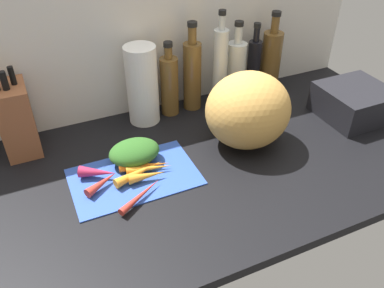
% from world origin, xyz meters
% --- Properties ---
extents(ground_plane, '(1.70, 0.80, 0.03)m').
position_xyz_m(ground_plane, '(0.00, 0.00, -0.01)').
color(ground_plane, black).
extents(wall_back, '(1.70, 0.03, 0.60)m').
position_xyz_m(wall_back, '(0.00, 0.39, 0.30)').
color(wall_back, silver).
rests_on(wall_back, ground_plane).
extents(cutting_board, '(0.36, 0.23, 0.01)m').
position_xyz_m(cutting_board, '(-0.16, 0.01, 0.00)').
color(cutting_board, '#2D51B7').
rests_on(cutting_board, ground_plane).
extents(carrot_0, '(0.14, 0.05, 0.03)m').
position_xyz_m(carrot_0, '(-0.11, 0.01, 0.02)').
color(carrot_0, orange).
rests_on(carrot_0, cutting_board).
extents(carrot_1, '(0.11, 0.04, 0.03)m').
position_xyz_m(carrot_1, '(-0.13, -0.02, 0.02)').
color(carrot_1, orange).
rests_on(carrot_1, cutting_board).
extents(carrot_2, '(0.11, 0.08, 0.03)m').
position_xyz_m(carrot_2, '(-0.26, 0.00, 0.02)').
color(carrot_2, red).
rests_on(carrot_2, cutting_board).
extents(carrot_3, '(0.15, 0.06, 0.03)m').
position_xyz_m(carrot_3, '(-0.12, 0.02, 0.02)').
color(carrot_3, orange).
rests_on(carrot_3, cutting_board).
extents(carrot_4, '(0.15, 0.10, 0.02)m').
position_xyz_m(carrot_4, '(-0.17, -0.09, 0.02)').
color(carrot_4, red).
rests_on(carrot_4, cutting_board).
extents(carrot_5, '(0.11, 0.08, 0.04)m').
position_xyz_m(carrot_5, '(-0.26, 0.05, 0.03)').
color(carrot_5, '#B2264C').
rests_on(carrot_5, cutting_board).
extents(carrot_6, '(0.16, 0.07, 0.03)m').
position_xyz_m(carrot_6, '(-0.15, -0.00, 0.02)').
color(carrot_6, orange).
rests_on(carrot_6, cutting_board).
extents(carrot_greens_pile, '(0.15, 0.12, 0.07)m').
position_xyz_m(carrot_greens_pile, '(-0.13, 0.07, 0.04)').
color(carrot_greens_pile, '#2D6023').
rests_on(carrot_greens_pile, cutting_board).
extents(winter_squash, '(0.27, 0.25, 0.24)m').
position_xyz_m(winter_squash, '(0.23, 0.03, 0.12)').
color(winter_squash, gold).
rests_on(winter_squash, ground_plane).
extents(knife_block, '(0.10, 0.14, 0.28)m').
position_xyz_m(knife_block, '(-0.44, 0.29, 0.11)').
color(knife_block, brown).
rests_on(knife_block, ground_plane).
extents(paper_towel_roll, '(0.11, 0.11, 0.27)m').
position_xyz_m(paper_towel_roll, '(-0.03, 0.30, 0.14)').
color(paper_towel_roll, white).
rests_on(paper_towel_roll, ground_plane).
extents(bottle_0, '(0.06, 0.06, 0.27)m').
position_xyz_m(bottle_0, '(0.07, 0.31, 0.11)').
color(bottle_0, brown).
rests_on(bottle_0, ground_plane).
extents(bottle_1, '(0.06, 0.06, 0.32)m').
position_xyz_m(bottle_1, '(0.16, 0.31, 0.13)').
color(bottle_1, brown).
rests_on(bottle_1, ground_plane).
extents(bottle_2, '(0.05, 0.05, 0.36)m').
position_xyz_m(bottle_2, '(0.25, 0.27, 0.15)').
color(bottle_2, silver).
rests_on(bottle_2, ground_plane).
extents(bottle_3, '(0.07, 0.07, 0.31)m').
position_xyz_m(bottle_3, '(0.33, 0.28, 0.12)').
color(bottle_3, silver).
rests_on(bottle_3, ground_plane).
extents(bottle_4, '(0.05, 0.05, 0.28)m').
position_xyz_m(bottle_4, '(0.42, 0.30, 0.12)').
color(bottle_4, black).
rests_on(bottle_4, ground_plane).
extents(bottle_5, '(0.08, 0.08, 0.31)m').
position_xyz_m(bottle_5, '(0.49, 0.30, 0.13)').
color(bottle_5, brown).
rests_on(bottle_5, ground_plane).
extents(dish_rack, '(0.23, 0.22, 0.11)m').
position_xyz_m(dish_rack, '(0.66, 0.02, 0.05)').
color(dish_rack, black).
rests_on(dish_rack, ground_plane).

